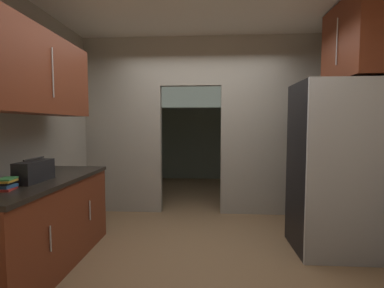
# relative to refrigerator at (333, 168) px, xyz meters

# --- Properties ---
(ground) EXTENTS (20.00, 20.00, 0.00)m
(ground) POSITION_rel_refrigerator_xyz_m (-1.48, -0.22, -0.94)
(ground) COLOR brown
(kitchen_overhead_slab) EXTENTS (4.17, 6.96, 0.06)m
(kitchen_overhead_slab) POSITION_rel_refrigerator_xyz_m (-1.48, 0.22, 1.88)
(kitchen_overhead_slab) COLOR silver
(kitchen_partition) EXTENTS (3.77, 0.12, 2.79)m
(kitchen_partition) POSITION_rel_refrigerator_xyz_m (-1.44, 1.26, 0.54)
(kitchen_partition) COLOR #9E998C
(kitchen_partition) RESTS_ON ground
(adjoining_room_shell) EXTENTS (3.77, 2.87, 2.79)m
(adjoining_room_shell) POSITION_rel_refrigerator_xyz_m (-1.48, 3.23, 0.45)
(adjoining_room_shell) COLOR gray
(adjoining_room_shell) RESTS_ON ground
(refrigerator) EXTENTS (0.81, 0.73, 1.88)m
(refrigerator) POSITION_rel_refrigerator_xyz_m (0.00, 0.00, 0.00)
(refrigerator) COLOR black
(refrigerator) RESTS_ON ground
(lower_cabinet_run) EXTENTS (0.68, 1.71, 0.89)m
(lower_cabinet_run) POSITION_rel_refrigerator_xyz_m (-3.02, -0.56, -0.50)
(lower_cabinet_run) COLOR maroon
(lower_cabinet_run) RESTS_ON ground
(upper_cabinet_counterside) EXTENTS (0.36, 1.54, 0.78)m
(upper_cabinet_counterside) POSITION_rel_refrigerator_xyz_m (-3.02, -0.56, 0.97)
(upper_cabinet_counterside) COLOR maroon
(upper_cabinet_fridgeside) EXTENTS (0.36, 0.89, 0.86)m
(upper_cabinet_fridgeside) POSITION_rel_refrigerator_xyz_m (0.22, 0.10, 1.40)
(upper_cabinet_fridgeside) COLOR maroon
(boombox) EXTENTS (0.17, 0.41, 0.22)m
(boombox) POSITION_rel_refrigerator_xyz_m (-3.00, -0.66, 0.04)
(boombox) COLOR black
(boombox) RESTS_ON lower_cabinet_run
(book_stack) EXTENTS (0.16, 0.18, 0.10)m
(book_stack) POSITION_rel_refrigerator_xyz_m (-3.02, -1.00, -0.01)
(book_stack) COLOR red
(book_stack) RESTS_ON lower_cabinet_run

